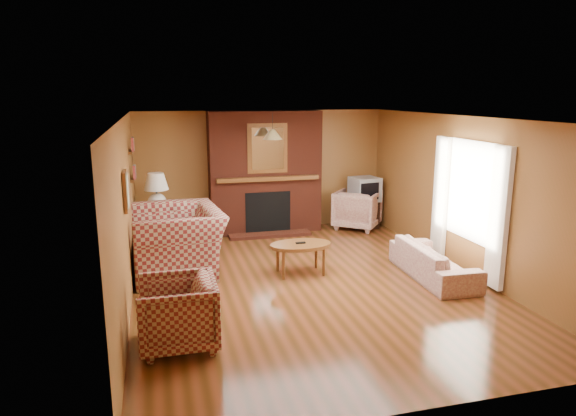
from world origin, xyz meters
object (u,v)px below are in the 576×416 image
object	(u,v)px
floral_sofa	(434,261)
tv_stand	(364,214)
plaid_loveseat	(176,241)
table_lamp	(156,190)
plaid_armchair	(177,313)
side_table	(159,229)
coffee_table	(301,247)
fireplace	(265,173)
floral_armchair	(357,209)
crt_tv	(365,189)

from	to	relation	value
floral_sofa	tv_stand	size ratio (longest dim) A/B	3.14
plaid_loveseat	table_lamp	distance (m)	1.58
plaid_armchair	side_table	world-z (taller)	plaid_armchair
plaid_loveseat	table_lamp	world-z (taller)	table_lamp
coffee_table	fireplace	bearing A→B (deg)	89.81
fireplace	tv_stand	distance (m)	2.25
fireplace	coffee_table	world-z (taller)	fireplace
plaid_loveseat	plaid_armchair	size ratio (longest dim) A/B	1.82
tv_stand	plaid_loveseat	bearing A→B (deg)	-155.82
floral_sofa	table_lamp	xyz separation A→B (m)	(-4.00, 2.71, 0.78)
table_lamp	floral_sofa	bearing A→B (deg)	-34.08
floral_armchair	side_table	world-z (taller)	floral_armchair
floral_sofa	coffee_table	distance (m)	2.02
floral_sofa	table_lamp	bearing A→B (deg)	58.18
coffee_table	table_lamp	size ratio (longest dim) A/B	1.34
floral_armchair	plaid_armchair	bearing A→B (deg)	87.23
crt_tv	plaid_loveseat	bearing A→B (deg)	-155.03
fireplace	table_lamp	distance (m)	2.17
coffee_table	table_lamp	world-z (taller)	table_lamp
plaid_loveseat	crt_tv	size ratio (longest dim) A/B	2.61
floral_sofa	tv_stand	world-z (taller)	tv_stand
coffee_table	crt_tv	distance (m)	3.18
coffee_table	table_lamp	bearing A→B (deg)	135.49
floral_sofa	crt_tv	xyz separation A→B (m)	(0.15, 3.05, 0.55)
floral_sofa	side_table	size ratio (longest dim) A/B	2.73
floral_sofa	table_lamp	world-z (taller)	table_lamp
side_table	tv_stand	size ratio (longest dim) A/B	1.15
tv_stand	floral_sofa	bearing A→B (deg)	-93.66
floral_armchair	tv_stand	bearing A→B (deg)	-125.79
table_lamp	tv_stand	world-z (taller)	table_lamp
floral_armchair	coffee_table	distance (m)	3.03
coffee_table	tv_stand	xyz separation A→B (m)	(2.06, 2.41, -0.15)
fireplace	floral_armchair	world-z (taller)	fireplace
floral_sofa	floral_armchair	xyz separation A→B (m)	(-0.01, 3.01, 0.14)
table_lamp	plaid_armchair	bearing A→B (deg)	-87.82
floral_sofa	coffee_table	world-z (taller)	floral_sofa
floral_sofa	plaid_armchair	bearing A→B (deg)	110.13
fireplace	tv_stand	world-z (taller)	fireplace
plaid_armchair	coffee_table	distance (m)	2.71
plaid_armchair	side_table	distance (m)	3.95
floral_armchair	tv_stand	world-z (taller)	floral_armchair
table_lamp	fireplace	bearing A→B (deg)	14.29
floral_armchair	tv_stand	xyz separation A→B (m)	(0.16, 0.04, -0.12)
fireplace	tv_stand	xyz separation A→B (m)	(2.05, -0.18, -0.90)
fireplace	crt_tv	world-z (taller)	fireplace
fireplace	table_lamp	size ratio (longest dim) A/B	3.39
coffee_table	plaid_armchair	bearing A→B (deg)	-135.75
coffee_table	side_table	bearing A→B (deg)	135.49
fireplace	plaid_loveseat	xyz separation A→B (m)	(-1.85, -2.01, -0.68)
coffee_table	table_lamp	distance (m)	2.99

